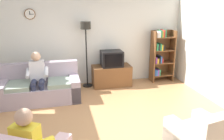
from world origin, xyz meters
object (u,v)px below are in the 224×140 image
at_px(floor_lamp, 86,36).
at_px(person_on_couch, 37,75).
at_px(tv_stand, 111,76).
at_px(tv, 112,59).
at_px(couch, 40,88).
at_px(bookshelf, 161,54).

relative_size(floor_lamp, person_on_couch, 1.49).
distance_m(tv_stand, person_on_couch, 2.14).
distance_m(tv, floor_lamp, 0.95).
relative_size(couch, tv, 3.17).
height_order(couch, tv_stand, couch).
xyz_separation_m(tv, floor_lamp, (-0.70, 0.12, 0.64)).
relative_size(tv_stand, floor_lamp, 0.59).
relative_size(bookshelf, floor_lamp, 0.86).
distance_m(tv, bookshelf, 1.55).
relative_size(couch, person_on_couch, 1.54).
bearing_deg(tv_stand, floor_lamp, 171.92).
relative_size(couch, tv_stand, 1.73).
xyz_separation_m(couch, floor_lamp, (1.25, 0.71, 1.14)).
bearing_deg(person_on_couch, tv_stand, 20.05).
bearing_deg(bookshelf, tv_stand, -177.42).
height_order(couch, floor_lamp, floor_lamp).
bearing_deg(person_on_couch, tv, 19.43).
bearing_deg(tv_stand, tv, -90.00).
height_order(tv, floor_lamp, floor_lamp).
xyz_separation_m(floor_lamp, person_on_couch, (-1.28, -0.82, -0.75)).
distance_m(couch, person_on_couch, 0.40).
height_order(bookshelf, floor_lamp, floor_lamp).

